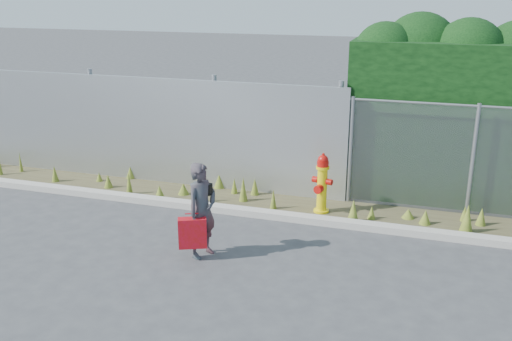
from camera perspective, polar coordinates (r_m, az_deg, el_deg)
The scene contains 8 objects.
ground at distance 8.65m, azimuth -0.89°, elevation -9.27°, with size 80.00×80.00×0.00m, color #3C3D3F.
curb at distance 10.19m, azimuth 2.29°, elevation -4.52°, with size 16.00×0.22×0.12m, color #AAA59A.
weed_strip at distance 10.68m, azimuth 4.01°, elevation -3.16°, with size 16.00×1.28×0.52m.
corrugated_fence at distance 12.10m, azimuth -11.13°, elevation 4.01°, with size 8.50×0.21×2.30m.
fire_hydrant at distance 10.34m, azimuth 6.62°, elevation -1.40°, with size 0.38×0.34×1.13m.
woman at distance 8.64m, azimuth -5.42°, elevation -3.98°, with size 0.54×0.35×1.48m, color #0E5259.
red_tote_bag at distance 8.62m, azimuth -6.37°, elevation -6.21°, with size 0.42×0.16×0.55m.
black_shoulder_bag at distance 8.67m, azimuth -5.19°, elevation -1.79°, with size 0.24×0.10×0.18m.
Camera 1 is at (2.42, -7.29, 3.97)m, focal length 40.00 mm.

